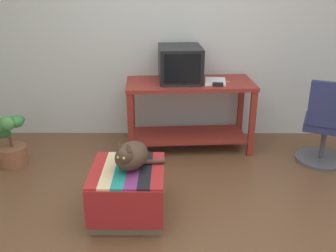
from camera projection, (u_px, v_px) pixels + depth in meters
name	position (u px, v px, depth m)	size (l,w,h in m)	color
ground_plane	(173.00, 237.00, 2.88)	(14.00, 14.00, 0.00)	brown
back_wall	(172.00, 24.00, 4.30)	(8.00, 0.10, 2.60)	silver
desk	(189.00, 104.00, 4.17)	(1.38, 0.68, 0.76)	maroon
tv_monitor	(180.00, 64.00, 4.07)	(0.48, 0.55, 0.36)	black
keyboard	(181.00, 84.00, 3.95)	(0.40, 0.15, 0.02)	black
book	(215.00, 81.00, 4.06)	(0.21, 0.30, 0.02)	white
ottoman_with_blanket	(128.00, 192.00, 3.07)	(0.57, 0.62, 0.41)	#7A664C
cat	(131.00, 156.00, 2.97)	(0.43, 0.39, 0.27)	#473323
potted_plant	(11.00, 143.00, 3.88)	(0.33, 0.33, 0.55)	brown
office_chair	(326.00, 128.00, 3.86)	(0.55, 0.55, 0.89)	#4C4C51
stapler	(218.00, 84.00, 3.91)	(0.04, 0.11, 0.04)	black
pen	(224.00, 81.00, 4.08)	(0.01, 0.01, 0.14)	#B7B7BC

